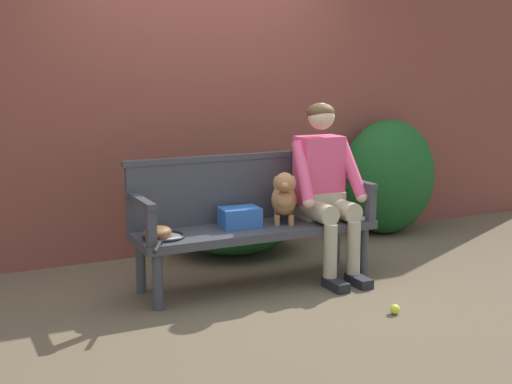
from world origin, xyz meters
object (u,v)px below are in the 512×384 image
Objects in this scene: garden_bench at (256,234)px; dog_on_bench at (284,197)px; person_seated at (324,183)px; baseball_glove at (158,233)px; tennis_racket at (163,237)px; sports_bag at (240,217)px; tennis_ball at (395,309)px.

dog_on_bench reaches higher than garden_bench.
baseball_glove is at bearing -178.09° from person_seated.
tennis_racket is 2.05× the size of sports_bag.
dog_on_bench is 0.99m from baseball_glove.
person_seated is 1.15m from tennis_ball.
tennis_racket reaches higher than garden_bench.
garden_bench is 27.02× the size of tennis_ball.
tennis_ball is at bearing -59.92° from garden_bench.
dog_on_bench is 6.00× the size of tennis_ball.
person_seated is at bearing 88.70° from tennis_ball.
tennis_racket is (-0.94, -0.04, -0.19)m from dog_on_bench.
person_seated reaches higher than tennis_ball.
person_seated is at bearing -3.63° from sports_bag.
garden_bench is 1.14m from tennis_ball.
garden_bench is at bearing 4.71° from tennis_racket.
tennis_racket is (-0.72, -0.06, 0.07)m from garden_bench.
dog_on_bench is 0.69× the size of tennis_racket.
dog_on_bench is 1.41× the size of sports_bag.
sports_bag is at bearing 8.42° from tennis_racket.
dog_on_bench is at bearing -178.25° from person_seated.
tennis_ball is at bearing -34.79° from tennis_racket.
sports_bag is at bearing 170.77° from dog_on_bench.
person_seated is 3.32× the size of dog_on_bench.
baseball_glove is 3.33× the size of tennis_ball.
garden_bench is at bearing 120.08° from tennis_ball.
baseball_glove is at bearing -172.27° from sports_bag.
garden_bench is 0.66m from person_seated.
person_seated is 19.91× the size of tennis_ball.
dog_on_bench is 1.80× the size of baseball_glove.
garden_bench is 0.73m from tennis_racket.
tennis_racket is at bearing -177.80° from dog_on_bench.
sports_bag reaches higher than tennis_racket.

